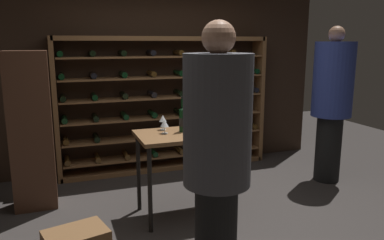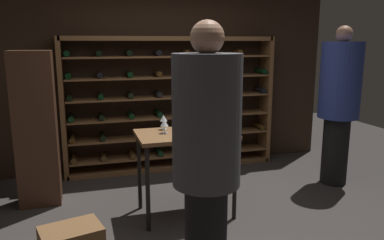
{
  "view_description": "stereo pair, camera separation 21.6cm",
  "coord_description": "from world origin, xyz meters",
  "px_view_note": "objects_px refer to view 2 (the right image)",
  "views": [
    {
      "loc": [
        -1.36,
        -3.32,
        1.82
      ],
      "look_at": [
        -0.07,
        0.28,
        1.03
      ],
      "focal_mm": 35.36,
      "sensor_mm": 36.0,
      "label": 1
    },
    {
      "loc": [
        -1.15,
        -3.38,
        1.82
      ],
      "look_at": [
        -0.07,
        0.28,
        1.03
      ],
      "focal_mm": 35.36,
      "sensor_mm": 36.0,
      "label": 2
    }
  ],
  "objects_px": {
    "display_cabinet": "(36,129)",
    "wine_bottle_amber_reserve": "(205,124)",
    "person_guest_khaki": "(339,99)",
    "wine_glass_stemmed_right": "(164,119)",
    "wine_glass_stemmed_center": "(164,123)",
    "wine_bottle_black_capsule": "(183,119)",
    "person_bystander_dark_jacket": "(206,151)",
    "tasting_table": "(186,143)",
    "wine_rack": "(170,105)"
  },
  "relations": [
    {
      "from": "person_guest_khaki",
      "to": "wine_glass_stemmed_right",
      "type": "bearing_deg",
      "value": 105.63
    },
    {
      "from": "person_bystander_dark_jacket",
      "to": "wine_glass_stemmed_right",
      "type": "distance_m",
      "value": 1.49
    },
    {
      "from": "wine_glass_stemmed_right",
      "to": "person_guest_khaki",
      "type": "bearing_deg",
      "value": 3.11
    },
    {
      "from": "wine_rack",
      "to": "person_bystander_dark_jacket",
      "type": "relative_size",
      "value": 1.54
    },
    {
      "from": "tasting_table",
      "to": "wine_bottle_amber_reserve",
      "type": "bearing_deg",
      "value": -57.33
    },
    {
      "from": "wine_bottle_black_capsule",
      "to": "wine_glass_stemmed_center",
      "type": "distance_m",
      "value": 0.2
    },
    {
      "from": "wine_rack",
      "to": "wine_bottle_amber_reserve",
      "type": "bearing_deg",
      "value": -91.7
    },
    {
      "from": "person_bystander_dark_jacket",
      "to": "wine_bottle_black_capsule",
      "type": "xyz_separation_m",
      "value": [
        0.19,
        1.34,
        -0.05
      ]
    },
    {
      "from": "wine_rack",
      "to": "wine_bottle_amber_reserve",
      "type": "distance_m",
      "value": 1.75
    },
    {
      "from": "wine_bottle_black_capsule",
      "to": "display_cabinet",
      "type": "bearing_deg",
      "value": 155.09
    },
    {
      "from": "display_cabinet",
      "to": "tasting_table",
      "type": "bearing_deg",
      "value": -26.48
    },
    {
      "from": "wine_bottle_black_capsule",
      "to": "wine_glass_stemmed_right",
      "type": "bearing_deg",
      "value": 138.44
    },
    {
      "from": "person_bystander_dark_jacket",
      "to": "wine_glass_stemmed_right",
      "type": "height_order",
      "value": "person_bystander_dark_jacket"
    },
    {
      "from": "wine_bottle_black_capsule",
      "to": "wine_glass_stemmed_right",
      "type": "distance_m",
      "value": 0.23
    },
    {
      "from": "wine_rack",
      "to": "display_cabinet",
      "type": "height_order",
      "value": "wine_rack"
    },
    {
      "from": "wine_rack",
      "to": "wine_glass_stemmed_center",
      "type": "bearing_deg",
      "value": -105.24
    },
    {
      "from": "wine_rack",
      "to": "wine_glass_stemmed_center",
      "type": "distance_m",
      "value": 1.54
    },
    {
      "from": "wine_bottle_amber_reserve",
      "to": "wine_glass_stemmed_right",
      "type": "distance_m",
      "value": 0.54
    },
    {
      "from": "person_bystander_dark_jacket",
      "to": "wine_glass_stemmed_center",
      "type": "xyz_separation_m",
      "value": [
        -0.01,
        1.32,
        -0.08
      ]
    },
    {
      "from": "wine_glass_stemmed_center",
      "to": "tasting_table",
      "type": "bearing_deg",
      "value": -10.69
    },
    {
      "from": "tasting_table",
      "to": "wine_bottle_amber_reserve",
      "type": "relative_size",
      "value": 2.78
    },
    {
      "from": "wine_rack",
      "to": "tasting_table",
      "type": "relative_size",
      "value": 3.01
    },
    {
      "from": "person_bystander_dark_jacket",
      "to": "wine_bottle_amber_reserve",
      "type": "height_order",
      "value": "person_bystander_dark_jacket"
    },
    {
      "from": "person_guest_khaki",
      "to": "display_cabinet",
      "type": "xyz_separation_m",
      "value": [
        -3.62,
        0.42,
        -0.25
      ]
    },
    {
      "from": "person_bystander_dark_jacket",
      "to": "wine_glass_stemmed_center",
      "type": "height_order",
      "value": "person_bystander_dark_jacket"
    },
    {
      "from": "tasting_table",
      "to": "wine_bottle_black_capsule",
      "type": "bearing_deg",
      "value": 104.01
    },
    {
      "from": "person_guest_khaki",
      "to": "display_cabinet",
      "type": "distance_m",
      "value": 3.66
    },
    {
      "from": "wine_rack",
      "to": "wine_bottle_black_capsule",
      "type": "xyz_separation_m",
      "value": [
        -0.21,
        -1.47,
        0.09
      ]
    },
    {
      "from": "wine_glass_stemmed_center",
      "to": "wine_bottle_amber_reserve",
      "type": "bearing_deg",
      "value": -36.23
    },
    {
      "from": "tasting_table",
      "to": "wine_glass_stemmed_right",
      "type": "xyz_separation_m",
      "value": [
        -0.18,
        0.21,
        0.23
      ]
    },
    {
      "from": "wine_rack",
      "to": "person_guest_khaki",
      "type": "relative_size",
      "value": 1.5
    },
    {
      "from": "person_guest_khaki",
      "to": "person_bystander_dark_jacket",
      "type": "relative_size",
      "value": 1.03
    },
    {
      "from": "display_cabinet",
      "to": "wine_bottle_amber_reserve",
      "type": "xyz_separation_m",
      "value": [
        1.66,
        -0.98,
        0.16
      ]
    },
    {
      "from": "wine_rack",
      "to": "person_bystander_dark_jacket",
      "type": "distance_m",
      "value": 2.84
    },
    {
      "from": "person_guest_khaki",
      "to": "display_cabinet",
      "type": "relative_size",
      "value": 1.17
    },
    {
      "from": "display_cabinet",
      "to": "wine_bottle_amber_reserve",
      "type": "relative_size",
      "value": 4.8
    },
    {
      "from": "wine_rack",
      "to": "wine_glass_stemmed_right",
      "type": "height_order",
      "value": "wine_rack"
    },
    {
      "from": "person_guest_khaki",
      "to": "wine_glass_stemmed_right",
      "type": "relative_size",
      "value": 12.71
    },
    {
      "from": "wine_bottle_black_capsule",
      "to": "person_guest_khaki",
      "type": "bearing_deg",
      "value": 7.4
    },
    {
      "from": "tasting_table",
      "to": "person_guest_khaki",
      "type": "height_order",
      "value": "person_guest_khaki"
    },
    {
      "from": "person_guest_khaki",
      "to": "wine_glass_stemmed_right",
      "type": "distance_m",
      "value": 2.3
    },
    {
      "from": "wine_bottle_black_capsule",
      "to": "tasting_table",
      "type": "bearing_deg",
      "value": -75.99
    },
    {
      "from": "person_guest_khaki",
      "to": "wine_glass_stemmed_center",
      "type": "distance_m",
      "value": 2.34
    },
    {
      "from": "person_guest_khaki",
      "to": "person_bystander_dark_jacket",
      "type": "height_order",
      "value": "person_guest_khaki"
    },
    {
      "from": "wine_rack",
      "to": "wine_glass_stemmed_right",
      "type": "bearing_deg",
      "value": -105.94
    },
    {
      "from": "wine_rack",
      "to": "display_cabinet",
      "type": "bearing_deg",
      "value": -155.77
    },
    {
      "from": "tasting_table",
      "to": "wine_bottle_black_capsule",
      "type": "relative_size",
      "value": 2.69
    },
    {
      "from": "wine_rack",
      "to": "wine_bottle_black_capsule",
      "type": "height_order",
      "value": "wine_rack"
    },
    {
      "from": "display_cabinet",
      "to": "wine_bottle_black_capsule",
      "type": "relative_size",
      "value": 4.64
    },
    {
      "from": "tasting_table",
      "to": "person_guest_khaki",
      "type": "distance_m",
      "value": 2.16
    }
  ]
}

